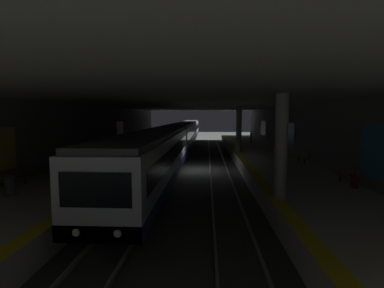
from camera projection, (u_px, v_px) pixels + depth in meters
ground_plane at (193, 170)px, 25.26m from camera, size 120.00×120.00×0.00m
track_left at (219, 170)px, 25.15m from camera, size 60.00×1.53×0.16m
track_right at (168, 169)px, 25.37m from camera, size 60.00×1.53×0.16m
platform_left at (271, 165)px, 24.89m from camera, size 60.00×5.30×1.06m
platform_right at (118, 164)px, 25.54m from camera, size 60.00×5.30×1.06m
wall_left at (306, 138)px, 24.54m from camera, size 60.00×0.56×5.60m
wall_right at (84, 137)px, 25.46m from camera, size 60.00×0.56×5.60m
ceiling_slab at (193, 102)px, 24.71m from camera, size 60.00×19.40×0.40m
pillar_near at (281, 147)px, 12.67m from camera, size 0.56×0.56×4.55m
pillar_far at (239, 129)px, 29.44m from camera, size 0.56×0.56×4.55m
metro_train at (181, 136)px, 38.44m from camera, size 59.30×2.83×3.49m
bench_left_near at (348, 175)px, 15.44m from camera, size 1.70×0.47×0.86m
bench_left_mid at (303, 156)px, 22.67m from camera, size 1.70×0.47×0.86m
bench_right_mid at (15, 177)px, 14.94m from camera, size 1.70×0.47×0.86m
bench_right_far at (93, 152)px, 25.26m from camera, size 1.70×0.47×0.86m
person_waiting_near at (251, 137)px, 39.18m from camera, size 0.60×0.22×1.56m
person_walking_mid at (135, 139)px, 34.53m from camera, size 0.60×0.24×1.74m
person_standing_far at (63, 169)px, 15.36m from camera, size 0.60×0.22×1.57m
person_boarding at (147, 140)px, 31.99m from camera, size 0.60×0.24×1.74m
suitcase_rolling at (354, 181)px, 14.78m from camera, size 0.39×0.22×0.99m
trash_bin at (10, 186)px, 13.47m from camera, size 0.44×0.44×0.85m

